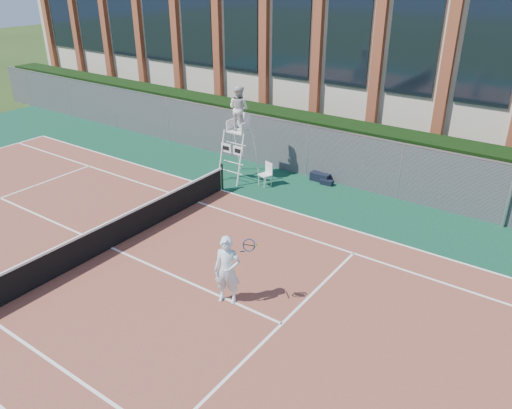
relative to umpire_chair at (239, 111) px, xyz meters
The scene contains 12 objects.
ground 7.61m from the umpire_chair, 88.21° to the right, with size 120.00×120.00×0.00m, color #233814.
apron 6.69m from the umpire_chair, 87.92° to the right, with size 36.00×20.00×0.01m, color #0C3827.
tennis_court 7.60m from the umpire_chair, 88.21° to the right, with size 23.77×10.97×0.02m, color brown.
tennis_net 7.42m from the umpire_chair, 88.21° to the right, with size 0.10×11.30×1.10m.
fence 2.48m from the umpire_chair, 82.82° to the left, with size 40.00×0.06×2.20m, color #595E60, non-canonical shape.
hedge 3.43m from the umpire_chair, 85.73° to the left, with size 40.00×1.40×2.20m, color black.
building 10.98m from the umpire_chair, 88.84° to the left, with size 45.00×10.60×8.22m.
umpire_chair is the anchor object (origin of this frame).
plastic_chair 2.68m from the umpire_chair, ahead, with size 0.55×0.55×0.95m.
sports_bag_near 4.29m from the umpire_chair, 27.32° to the left, with size 0.81×0.32×0.35m, color black.
sports_bag_far 4.56m from the umpire_chair, 21.96° to the left, with size 0.51×0.22×0.20m, color black.
tennis_player 8.82m from the umpire_chair, 55.07° to the right, with size 1.11×0.81×1.92m.
Camera 1 is at (11.58, -8.44, 8.13)m, focal length 35.00 mm.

